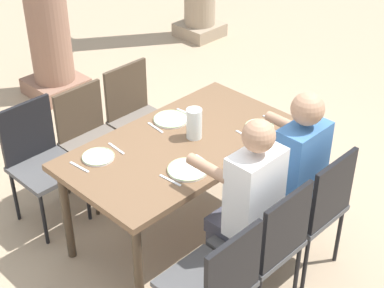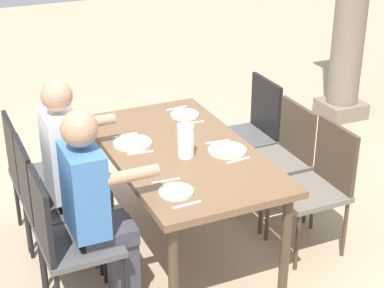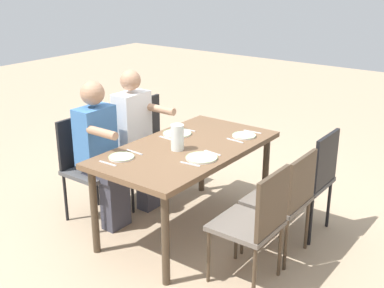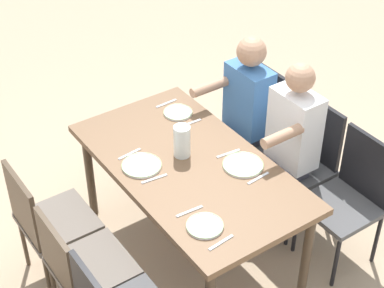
% 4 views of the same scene
% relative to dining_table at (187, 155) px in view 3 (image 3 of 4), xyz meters
% --- Properties ---
extents(ground_plane, '(16.00, 16.00, 0.00)m').
position_rel_dining_table_xyz_m(ground_plane, '(0.00, 0.00, -0.70)').
color(ground_plane, tan).
extents(dining_table, '(1.62, 0.89, 0.78)m').
position_rel_dining_table_xyz_m(dining_table, '(0.00, 0.00, 0.00)').
color(dining_table, brown).
rests_on(dining_table, ground).
extents(chair_west_north, '(0.44, 0.44, 0.92)m').
position_rel_dining_table_xyz_m(chair_west_north, '(-0.59, 0.87, -0.17)').
color(chair_west_north, '#4F4F50').
rests_on(chair_west_north, ground).
extents(chair_west_south, '(0.44, 0.44, 0.92)m').
position_rel_dining_table_xyz_m(chair_west_south, '(-0.59, -0.87, -0.17)').
color(chair_west_south, '#4F4F50').
rests_on(chair_west_south, ground).
extents(chair_mid_north, '(0.44, 0.44, 0.87)m').
position_rel_dining_table_xyz_m(chair_mid_north, '(-0.14, 0.86, -0.19)').
color(chair_mid_north, '#6A6158').
rests_on(chair_mid_north, ground).
extents(chair_mid_south, '(0.44, 0.44, 0.93)m').
position_rel_dining_table_xyz_m(chair_mid_south, '(-0.14, -0.87, -0.16)').
color(chair_mid_south, '#4F4F50').
rests_on(chair_mid_south, ground).
extents(chair_east_north, '(0.44, 0.44, 0.90)m').
position_rel_dining_table_xyz_m(chair_east_north, '(0.33, 0.87, -0.18)').
color(chair_east_north, '#6A6158').
rests_on(chair_east_north, ground).
extents(chair_east_south, '(0.44, 0.44, 0.94)m').
position_rel_dining_table_xyz_m(chair_east_south, '(0.33, -0.87, -0.16)').
color(chair_east_south, '#4F4F50').
rests_on(chair_east_south, ground).
extents(diner_woman_green, '(0.35, 0.49, 1.31)m').
position_rel_dining_table_xyz_m(diner_woman_green, '(-0.14, -0.68, -0.00)').
color(diner_woman_green, '#3F3F4C').
rests_on(diner_woman_green, ground).
extents(diner_man_white, '(0.35, 0.49, 1.29)m').
position_rel_dining_table_xyz_m(diner_man_white, '(0.34, -0.67, -0.00)').
color(diner_man_white, '#3F3F4C').
rests_on(diner_man_white, ground).
extents(plate_0, '(0.21, 0.21, 0.02)m').
position_rel_dining_table_xyz_m(plate_0, '(-0.51, 0.25, 0.09)').
color(plate_0, white).
rests_on(plate_0, dining_table).
extents(fork_0, '(0.03, 0.17, 0.01)m').
position_rel_dining_table_xyz_m(fork_0, '(-0.66, 0.25, 0.08)').
color(fork_0, silver).
rests_on(fork_0, dining_table).
extents(spoon_0, '(0.03, 0.17, 0.01)m').
position_rel_dining_table_xyz_m(spoon_0, '(-0.36, 0.25, 0.08)').
color(spoon_0, silver).
rests_on(spoon_0, dining_table).
extents(plate_1, '(0.26, 0.26, 0.02)m').
position_rel_dining_table_xyz_m(plate_1, '(-0.20, -0.26, 0.09)').
color(plate_1, white).
rests_on(plate_1, dining_table).
extents(fork_1, '(0.03, 0.17, 0.01)m').
position_rel_dining_table_xyz_m(fork_1, '(-0.35, -0.26, 0.08)').
color(fork_1, silver).
rests_on(fork_1, dining_table).
extents(spoon_1, '(0.03, 0.17, 0.01)m').
position_rel_dining_table_xyz_m(spoon_1, '(-0.05, -0.26, 0.08)').
color(spoon_1, silver).
rests_on(spoon_1, dining_table).
extents(plate_2, '(0.25, 0.25, 0.02)m').
position_rel_dining_table_xyz_m(plate_2, '(0.15, 0.26, 0.09)').
color(plate_2, white).
rests_on(plate_2, dining_table).
extents(fork_2, '(0.03, 0.17, 0.01)m').
position_rel_dining_table_xyz_m(fork_2, '(-0.00, 0.26, 0.08)').
color(fork_2, silver).
rests_on(fork_2, dining_table).
extents(spoon_2, '(0.03, 0.17, 0.01)m').
position_rel_dining_table_xyz_m(spoon_2, '(0.30, 0.26, 0.08)').
color(spoon_2, silver).
rests_on(spoon_2, dining_table).
extents(plate_3, '(0.20, 0.20, 0.02)m').
position_rel_dining_table_xyz_m(plate_3, '(0.51, -0.25, 0.09)').
color(plate_3, white).
rests_on(plate_3, dining_table).
extents(fork_3, '(0.02, 0.17, 0.01)m').
position_rel_dining_table_xyz_m(fork_3, '(0.36, -0.25, 0.08)').
color(fork_3, silver).
rests_on(fork_3, dining_table).
extents(spoon_3, '(0.02, 0.17, 0.01)m').
position_rel_dining_table_xyz_m(spoon_3, '(0.66, -0.25, 0.08)').
color(spoon_3, silver).
rests_on(spoon_3, dining_table).
extents(water_pitcher, '(0.11, 0.11, 0.21)m').
position_rel_dining_table_xyz_m(water_pitcher, '(0.11, -0.01, 0.17)').
color(water_pitcher, white).
rests_on(water_pitcher, dining_table).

